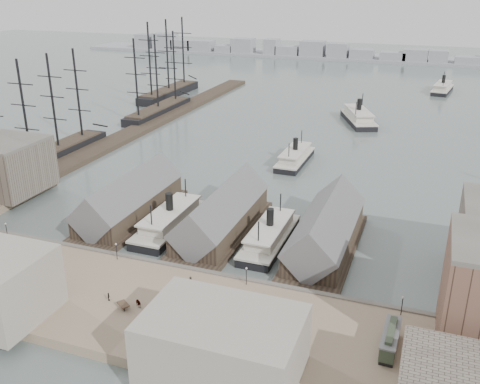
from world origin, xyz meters
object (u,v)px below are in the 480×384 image
at_px(horse_cart_right, 250,323).
at_px(tram, 390,340).
at_px(horse_cart_center, 134,304).
at_px(ferry_docked_west, 170,220).

bearing_deg(horse_cart_right, tram, -91.48).
xyz_separation_m(tram, horse_cart_right, (-23.58, -2.18, -1.01)).
distance_m(tram, horse_cart_center, 46.14).
xyz_separation_m(horse_cart_center, horse_cart_right, (22.37, 1.86, -0.06)).
bearing_deg(tram, horse_cart_right, -173.03).
bearing_deg(horse_cart_right, horse_cart_center, 88.00).
bearing_deg(horse_cart_center, ferry_docked_west, 50.70).
relative_size(ferry_docked_west, horse_cart_center, 6.03).
distance_m(horse_cart_center, horse_cart_right, 22.45).
bearing_deg(tram, horse_cart_center, -173.28).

